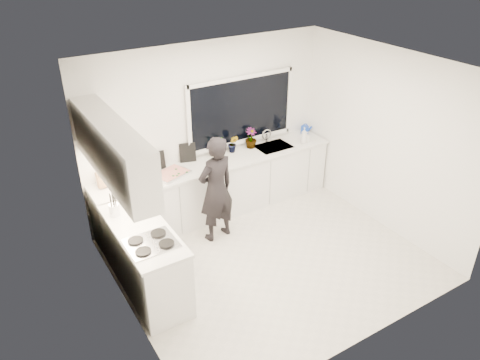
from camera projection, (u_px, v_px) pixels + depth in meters
floor at (270, 259)px, 6.57m from camera, size 4.00×3.50×0.02m
wall_back at (207, 129)px, 7.23m from camera, size 4.00×0.02×2.70m
wall_left at (119, 221)px, 4.99m from camera, size 0.02×3.50×2.70m
wall_right at (385, 140)px, 6.85m from camera, size 0.02×3.50×2.70m
ceiling at (277, 68)px, 5.27m from camera, size 4.00×3.50×0.02m
window at (241, 110)px, 7.39m from camera, size 1.80×0.02×1.00m
base_cabinets_back at (218, 188)px, 7.44m from camera, size 3.92×0.58×0.88m
base_cabinets_left at (145, 260)px, 5.85m from camera, size 0.58×1.60×0.88m
countertop_back at (218, 163)px, 7.21m from camera, size 3.94×0.62×0.04m
countertop_left at (142, 230)px, 5.63m from camera, size 0.62×1.60×0.04m
upper_cabinets at (112, 150)px, 5.38m from camera, size 0.34×2.10×0.70m
sink at (273, 149)px, 7.72m from camera, size 0.58×0.42×0.14m
faucet at (267, 136)px, 7.79m from camera, size 0.03×0.03×0.22m
stovetop at (151, 243)px, 5.34m from camera, size 0.56×0.48×0.03m
person at (216, 189)px, 6.66m from camera, size 0.64×0.47×1.62m
pizza_tray at (171, 174)px, 6.81m from camera, size 0.60×0.52×0.03m
pizza at (171, 173)px, 6.80m from camera, size 0.54×0.46×0.01m
watering_can at (305, 130)px, 8.14m from camera, size 0.18×0.18×0.13m
paper_towel_roll at (141, 170)px, 6.67m from camera, size 0.12×0.12×0.26m
knife_block at (102, 180)px, 6.45m from camera, size 0.14×0.11×0.22m
utensil_crock at (114, 210)px, 5.83m from camera, size 0.17×0.17×0.16m
picture_frame_large at (158, 161)px, 6.91m from camera, size 0.22×0.03×0.28m
picture_frame_small at (188, 152)px, 7.14m from camera, size 0.24×0.09×0.30m
herb_plants at (232, 144)px, 7.42m from camera, size 0.90×0.33×0.34m
soap_bottles at (305, 136)px, 7.77m from camera, size 0.18×0.15×0.27m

